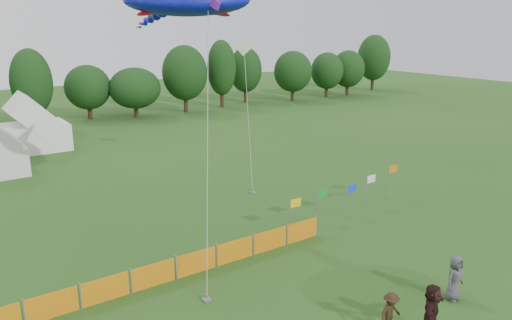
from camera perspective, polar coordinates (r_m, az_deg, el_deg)
treeline at (r=56.70m, az=-21.84°, el=7.90°), size 104.57×8.78×8.36m
tent_right at (r=46.42m, az=-24.02°, el=3.31°), size 5.26×4.20×3.71m
barrier_fence at (r=21.55m, az=-11.68°, el=-12.76°), size 17.90×0.06×1.00m
flag_row at (r=28.55m, az=10.37°, el=-3.71°), size 8.73×0.58×2.19m
spectator_c at (r=18.83m, az=15.13°, el=-16.52°), size 1.03×0.64×1.54m
spectator_e at (r=21.48m, az=21.74°, el=-12.41°), size 0.96×0.67×1.87m
spectator_f at (r=19.04m, az=19.44°, el=-15.85°), size 1.85×1.31×1.92m
stingray_kite at (r=24.63m, az=-8.25°, el=17.64°), size 7.29×14.07×12.65m
small_kite_white at (r=33.59m, az=-1.15°, el=9.20°), size 2.68×4.05×9.74m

